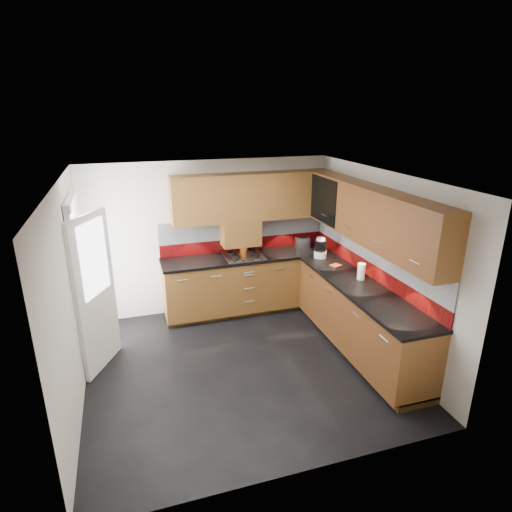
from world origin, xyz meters
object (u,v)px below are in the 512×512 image
object	(u,v)px
utensil_pot	(244,246)
food_processor	(320,248)
toaster	(302,243)
gas_hob	(244,256)

from	to	relation	value
utensil_pot	food_processor	xyz separation A→B (m)	(1.06, -0.58, 0.04)
toaster	gas_hob	bearing A→B (deg)	-171.93
utensil_pot	toaster	bearing A→B (deg)	-2.73
gas_hob	utensil_pot	bearing A→B (deg)	72.97
gas_hob	utensil_pot	distance (m)	0.22
toaster	food_processor	world-z (taller)	food_processor
gas_hob	food_processor	distance (m)	1.19
gas_hob	toaster	world-z (taller)	toaster
utensil_pot	toaster	world-z (taller)	utensil_pot
utensil_pot	food_processor	world-z (taller)	utensil_pot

